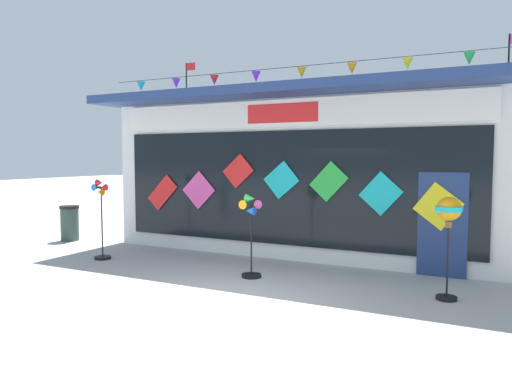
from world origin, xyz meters
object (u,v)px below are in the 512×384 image
Objects in this scene: wind_spinner_center_left at (449,217)px; kite_shop_building at (321,171)px; wind_spinner_far_left at (101,213)px; trash_bin at (70,223)px; wind_spinner_left at (251,226)px.

kite_shop_building is at bearing 130.76° from wind_spinner_center_left.
kite_shop_building reaches higher than wind_spinner_center_left.
kite_shop_building is 5.37× the size of wind_spinner_far_left.
kite_shop_building reaches higher than wind_spinner_far_left.
wind_spinner_far_left reaches higher than trash_bin.
wind_spinner_center_left is at bearing -49.24° from kite_shop_building.
wind_spinner_left is at bearing -12.26° from trash_bin.
kite_shop_building is 4.38m from wind_spinner_left.
kite_shop_building is 5.49m from wind_spinner_center_left.
wind_spinner_center_left reaches higher than wind_spinner_left.
wind_spinner_far_left is at bearing -28.91° from trash_bin.
kite_shop_building is 10.02× the size of trash_bin.
trash_bin is (-9.77, 1.22, -0.85)m from wind_spinner_center_left.
wind_spinner_center_left is 1.73× the size of trash_bin.
kite_shop_building is at bearing 49.87° from wind_spinner_far_left.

